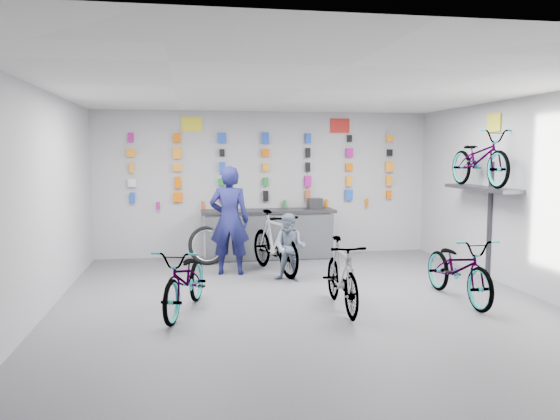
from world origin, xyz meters
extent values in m
plane|color=#4D4D52|center=(0.00, 0.00, 0.00)|extent=(8.00, 8.00, 0.00)
plane|color=white|center=(0.00, 0.00, 3.00)|extent=(8.00, 8.00, 0.00)
plane|color=#B3B3B6|center=(0.00, 4.00, 1.50)|extent=(7.00, 0.00, 7.00)
plane|color=#B3B3B6|center=(0.00, -4.00, 1.50)|extent=(7.00, 0.00, 7.00)
plane|color=#B3B3B6|center=(-3.50, 0.00, 1.50)|extent=(0.00, 8.00, 8.00)
plane|color=#B3B3B6|center=(3.50, 0.00, 1.50)|extent=(0.00, 8.00, 8.00)
cube|color=black|center=(0.00, 3.55, 0.45)|extent=(2.60, 0.60, 0.90)
cube|color=silver|center=(0.00, 3.25, 0.48)|extent=(2.60, 0.02, 0.90)
cube|color=silver|center=(-1.30, 3.25, 0.48)|extent=(0.04, 0.04, 0.96)
cube|color=silver|center=(1.30, 3.25, 0.48)|extent=(0.04, 0.04, 0.96)
cube|color=black|center=(0.00, 3.55, 0.97)|extent=(2.70, 0.66, 0.06)
cube|color=blue|center=(-2.70, 3.93, 1.25)|extent=(0.09, 0.06, 0.21)
cube|color=#F66100|center=(-1.80, 3.93, 1.25)|extent=(0.18, 0.06, 0.20)
cube|color=#AA1480|center=(-0.90, 3.93, 1.25)|extent=(0.17, 0.06, 0.19)
cube|color=black|center=(0.00, 3.93, 1.25)|extent=(0.11, 0.06, 0.22)
cube|color=#BD5022|center=(0.90, 3.93, 1.25)|extent=(0.10, 0.06, 0.24)
cube|color=blue|center=(1.80, 3.93, 1.25)|extent=(0.16, 0.06, 0.22)
cube|color=#F66100|center=(2.70, 3.93, 1.25)|extent=(0.10, 0.06, 0.17)
cube|color=silver|center=(-2.70, 3.93, 1.55)|extent=(0.16, 0.06, 0.16)
cube|color=#F66100|center=(-1.80, 3.93, 1.55)|extent=(0.13, 0.06, 0.24)
cube|color=#1C772A|center=(-0.90, 3.93, 1.55)|extent=(0.17, 0.06, 0.14)
cube|color=#1C772A|center=(0.00, 3.93, 1.55)|extent=(0.11, 0.06, 0.18)
cube|color=#AA1480|center=(0.90, 3.93, 1.55)|extent=(0.13, 0.06, 0.23)
cube|color=orange|center=(1.80, 3.93, 1.55)|extent=(0.11, 0.06, 0.22)
cube|color=orange|center=(2.70, 3.93, 1.55)|extent=(0.13, 0.06, 0.22)
cube|color=orange|center=(-2.70, 3.93, 1.85)|extent=(0.09, 0.06, 0.20)
cube|color=orange|center=(-1.80, 3.93, 1.85)|extent=(0.17, 0.06, 0.15)
cube|color=blue|center=(-0.90, 3.93, 1.85)|extent=(0.12, 0.06, 0.22)
cube|color=orange|center=(0.00, 3.93, 1.85)|extent=(0.12, 0.06, 0.16)
cube|color=black|center=(0.90, 3.93, 1.85)|extent=(0.09, 0.06, 0.20)
cube|color=#F66100|center=(1.80, 3.93, 1.85)|extent=(0.14, 0.06, 0.15)
cube|color=orange|center=(2.70, 3.93, 1.85)|extent=(0.17, 0.06, 0.22)
cube|color=orange|center=(-2.70, 3.93, 2.15)|extent=(0.18, 0.06, 0.16)
cube|color=orange|center=(-1.80, 3.93, 2.15)|extent=(0.16, 0.06, 0.24)
cube|color=black|center=(-0.90, 3.93, 2.15)|extent=(0.10, 0.06, 0.15)
cube|color=#F66100|center=(0.00, 3.93, 2.15)|extent=(0.14, 0.06, 0.16)
cube|color=black|center=(0.90, 3.93, 2.15)|extent=(0.09, 0.06, 0.20)
cube|color=#AA1480|center=(1.80, 3.93, 2.15)|extent=(0.15, 0.06, 0.19)
cube|color=black|center=(2.70, 3.93, 2.15)|extent=(0.11, 0.06, 0.15)
cube|color=#AA1480|center=(-2.70, 3.93, 2.45)|extent=(0.10, 0.06, 0.19)
cube|color=#F66100|center=(-1.80, 3.93, 2.45)|extent=(0.14, 0.06, 0.19)
cube|color=blue|center=(-0.90, 3.93, 2.45)|extent=(0.16, 0.06, 0.21)
cube|color=blue|center=(0.00, 3.93, 2.45)|extent=(0.13, 0.06, 0.24)
cube|color=blue|center=(0.90, 3.93, 2.45)|extent=(0.12, 0.06, 0.21)
cube|color=black|center=(1.80, 3.93, 2.45)|extent=(0.09, 0.06, 0.15)
cube|color=orange|center=(2.70, 3.93, 2.45)|extent=(0.15, 0.06, 0.14)
cylinder|color=#AA1480|center=(-2.20, 3.91, 1.08)|extent=(0.07, 0.07, 0.16)
cylinder|color=#BD5022|center=(-1.30, 3.91, 1.08)|extent=(0.07, 0.07, 0.16)
cylinder|color=#1C772A|center=(0.40, 3.91, 1.08)|extent=(0.07, 0.07, 0.16)
cylinder|color=#F66100|center=(1.30, 3.91, 1.08)|extent=(0.07, 0.07, 0.16)
cylinder|color=#F66100|center=(2.20, 3.91, 1.08)|extent=(0.07, 0.07, 0.16)
cube|color=#333338|center=(3.30, 1.20, 1.55)|extent=(0.38, 1.90, 0.06)
cube|color=#333338|center=(3.48, 1.20, 1.00)|extent=(0.04, 0.10, 2.00)
cube|color=yellow|center=(-1.50, 3.98, 2.72)|extent=(0.42, 0.02, 0.30)
cube|color=red|center=(1.60, 3.98, 2.72)|extent=(0.42, 0.02, 0.30)
cube|color=yellow|center=(3.48, 1.20, 2.65)|extent=(0.02, 0.40, 0.30)
imported|color=gray|center=(-1.65, -0.02, 0.46)|extent=(1.06, 1.83, 0.91)
imported|color=gray|center=(0.46, -0.24, 0.49)|extent=(0.51, 1.65, 0.98)
imported|color=gray|center=(2.28, -0.05, 0.48)|extent=(0.68, 1.84, 0.96)
imported|color=gray|center=(-0.08, 2.21, 0.56)|extent=(1.02, 1.93, 1.12)
imported|color=gray|center=(3.25, 1.20, 2.05)|extent=(0.63, 1.80, 0.95)
imported|color=#141648|center=(-0.89, 2.24, 0.96)|extent=(0.77, 0.58, 1.92)
imported|color=slate|center=(0.07, 1.54, 0.57)|extent=(0.69, 0.64, 1.14)
torus|color=black|center=(-1.25, 3.17, 0.37)|extent=(0.80, 0.45, 0.75)
torus|color=silver|center=(-1.25, 3.17, 0.37)|extent=(0.64, 0.33, 0.61)
cube|color=black|center=(0.97, 3.55, 1.11)|extent=(0.28, 0.30, 0.22)
camera|label=1|loc=(-1.59, -7.31, 2.15)|focal=35.00mm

